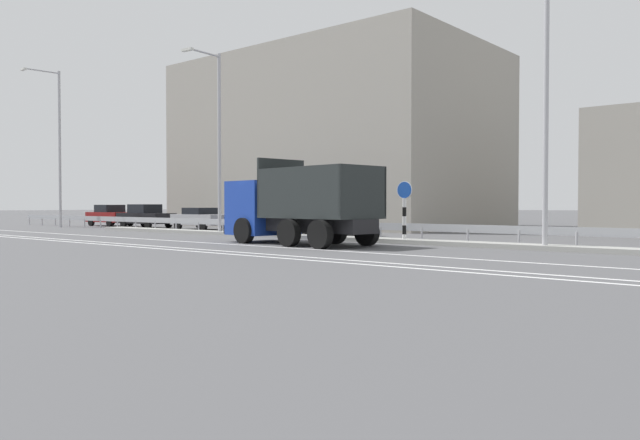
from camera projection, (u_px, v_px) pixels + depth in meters
ground_plane at (280, 243)px, 25.64m from camera, size 320.00×320.00×0.00m
lane_strip_0 at (269, 247)px, 23.27m from camera, size 63.65×0.16×0.01m
lane_strip_1 at (216, 250)px, 21.32m from camera, size 63.65×0.16×0.01m
lane_strip_2 at (199, 252)px, 20.76m from camera, size 63.65×0.16×0.01m
median_island at (327, 238)px, 27.90m from camera, size 35.01×1.10×0.18m
median_guardrail at (343, 226)px, 28.80m from camera, size 63.65×0.09×0.78m
dump_truck at (286, 211)px, 25.30m from camera, size 7.16×3.35×3.44m
median_road_sign at (404, 211)px, 25.22m from camera, size 0.72×0.16×2.53m
street_lamp_0 at (57, 141)px, 43.15m from camera, size 0.72×2.57×10.83m
street_lamp_1 at (217, 134)px, 32.11m from camera, size 0.71×2.38×9.37m
street_lamp_2 at (543, 98)px, 21.13m from camera, size 0.71×2.62×9.32m
parked_car_0 at (110, 215)px, 46.05m from camera, size 3.87×2.03×1.57m
parked_car_1 at (146, 216)px, 42.62m from camera, size 4.53×1.92×1.60m
parked_car_2 at (201, 218)px, 39.31m from camera, size 3.91×2.06×1.38m
parked_car_3 at (261, 220)px, 35.66m from camera, size 4.36×2.14×1.36m
parked_car_4 at (334, 221)px, 32.00m from camera, size 4.38×1.97×1.47m
background_building_0 at (337, 144)px, 46.29m from camera, size 21.99×14.44×12.21m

